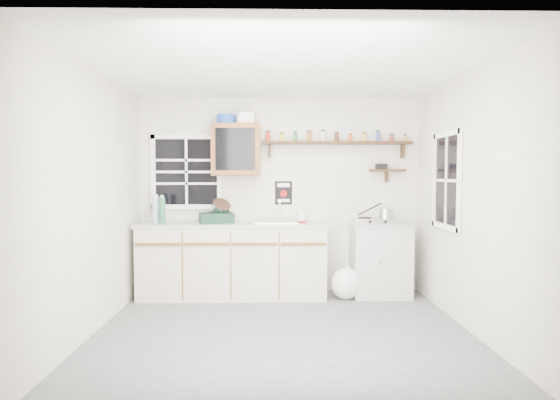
{
  "coord_description": "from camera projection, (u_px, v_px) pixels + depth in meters",
  "views": [
    {
      "loc": [
        -0.11,
        -4.46,
        1.5
      ],
      "look_at": [
        -0.02,
        0.55,
        1.24
      ],
      "focal_mm": 30.0,
      "sensor_mm": 36.0,
      "label": 1
    }
  ],
  "objects": [
    {
      "name": "main_cabinet",
      "position": [
        233.0,
        260.0,
        5.79
      ],
      "size": [
        2.31,
        0.63,
        0.92
      ],
      "color": "#BBB59B",
      "rests_on": "floor"
    },
    {
      "name": "trash_bag",
      "position": [
        346.0,
        283.0,
        5.69
      ],
      "size": [
        0.39,
        0.36,
        0.45
      ],
      "color": "white",
      "rests_on": "floor"
    },
    {
      "name": "water_bottles",
      "position": [
        159.0,
        210.0,
        5.74
      ],
      "size": [
        0.18,
        0.16,
        0.35
      ],
      "color": "#AABCC8",
      "rests_on": "main_cabinet"
    },
    {
      "name": "spice_shelf",
      "position": [
        335.0,
        142.0,
        5.95
      ],
      "size": [
        1.91,
        0.18,
        0.35
      ],
      "color": "black",
      "rests_on": "wall_back"
    },
    {
      "name": "window_back",
      "position": [
        187.0,
        172.0,
        6.01
      ],
      "size": [
        0.93,
        0.03,
        0.98
      ],
      "color": "black",
      "rests_on": "wall_back"
    },
    {
      "name": "saucepan",
      "position": [
        385.0,
        213.0,
        5.81
      ],
      "size": [
        0.4,
        0.33,
        0.19
      ],
      "rotation": [
        0.0,
        0.0,
        -0.85
      ],
      "color": "#BABBBF",
      "rests_on": "hotplate"
    },
    {
      "name": "rag",
      "position": [
        300.0,
        222.0,
        5.75
      ],
      "size": [
        0.15,
        0.14,
        0.02
      ],
      "primitive_type": "cube",
      "rotation": [
        0.0,
        0.0,
        0.31
      ],
      "color": "maroon",
      "rests_on": "main_cabinet"
    },
    {
      "name": "soap_bottle",
      "position": [
        301.0,
        214.0,
        5.97
      ],
      "size": [
        0.11,
        0.11,
        0.19
      ],
      "primitive_type": "imported",
      "rotation": [
        0.0,
        0.0,
        0.34
      ],
      "color": "silver",
      "rests_on": "main_cabinet"
    },
    {
      "name": "right_cabinet",
      "position": [
        380.0,
        259.0,
        5.85
      ],
      "size": [
        0.73,
        0.57,
        0.91
      ],
      "color": "#B5B5AE",
      "rests_on": "floor"
    },
    {
      "name": "sink",
      "position": [
        276.0,
        222.0,
        5.78
      ],
      "size": [
        0.52,
        0.44,
        0.29
      ],
      "color": "#BABBBF",
      "rests_on": "main_cabinet"
    },
    {
      "name": "window_right",
      "position": [
        447.0,
        180.0,
        5.04
      ],
      "size": [
        0.03,
        0.78,
        1.08
      ],
      "color": "black",
      "rests_on": "wall_back"
    },
    {
      "name": "warning_sign",
      "position": [
        284.0,
        193.0,
        6.05
      ],
      "size": [
        0.22,
        0.02,
        0.3
      ],
      "color": "black",
      "rests_on": "wall_back"
    },
    {
      "name": "upper_cabinet",
      "position": [
        236.0,
        150.0,
        5.86
      ],
      "size": [
        0.6,
        0.32,
        0.65
      ],
      "color": "brown",
      "rests_on": "wall_back"
    },
    {
      "name": "hotplate",
      "position": [
        375.0,
        220.0,
        5.81
      ],
      "size": [
        0.54,
        0.31,
        0.08
      ],
      "rotation": [
        0.0,
        0.0,
        -0.06
      ],
      "color": "#BABBBF",
      "rests_on": "right_cabinet"
    },
    {
      "name": "upper_cabinet_clutter",
      "position": [
        235.0,
        119.0,
        5.84
      ],
      "size": [
        0.47,
        0.24,
        0.14
      ],
      "color": "#183A9D",
      "rests_on": "upper_cabinet"
    },
    {
      "name": "dish_rack",
      "position": [
        218.0,
        215.0,
        5.77
      ],
      "size": [
        0.47,
        0.39,
        0.31
      ],
      "rotation": [
        0.0,
        0.0,
        0.24
      ],
      "color": "black",
      "rests_on": "main_cabinet"
    },
    {
      "name": "secondary_shelf",
      "position": [
        385.0,
        170.0,
        5.99
      ],
      "size": [
        0.45,
        0.16,
        0.24
      ],
      "color": "black",
      "rests_on": "wall_back"
    },
    {
      "name": "room",
      "position": [
        283.0,
        202.0,
        4.46
      ],
      "size": [
        3.64,
        3.24,
        2.54
      ],
      "color": "#4D4D50",
      "rests_on": "ground"
    }
  ]
}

